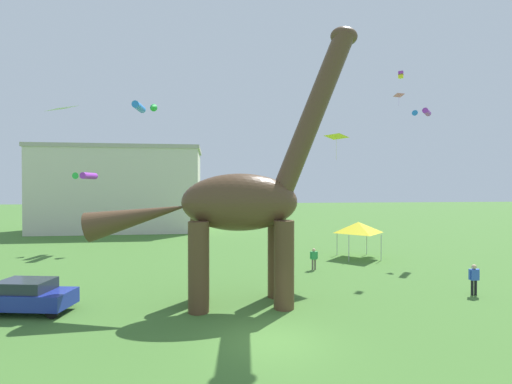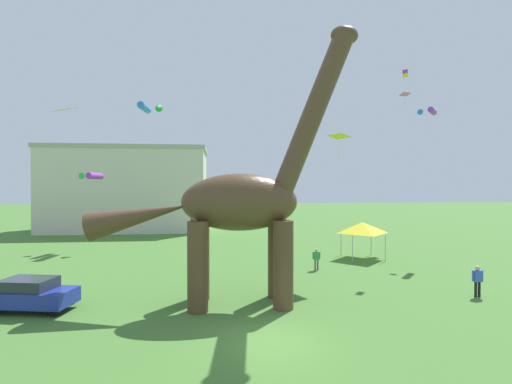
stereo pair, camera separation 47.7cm
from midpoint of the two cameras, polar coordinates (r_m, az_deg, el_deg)
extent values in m
plane|color=#42702D|center=(14.94, 2.83, -22.46)|extent=(240.00, 240.00, 0.00)
cylinder|color=#513823|center=(19.65, 4.06, -10.25)|extent=(0.99, 0.99, 4.28)
cylinder|color=#513823|center=(17.83, 5.11, -11.39)|extent=(0.99, 0.99, 4.28)
cylinder|color=#513823|center=(19.39, -8.16, -10.41)|extent=(0.99, 0.99, 4.28)
cylinder|color=#513823|center=(17.55, -8.43, -11.60)|extent=(0.99, 0.99, 4.28)
ellipsoid|color=#513823|center=(18.12, -1.82, -1.61)|extent=(5.85, 2.52, 2.88)
cylinder|color=#513823|center=(19.15, 9.86, 12.38)|extent=(4.21, 1.08, 8.33)
ellipsoid|color=#513823|center=(20.78, 14.51, 22.86)|extent=(1.44, 0.90, 0.99)
cone|color=#513823|center=(18.49, -17.21, -3.65)|extent=(5.14, 1.44, 2.44)
cube|color=navy|center=(20.74, -31.78, -13.93)|extent=(4.46, 2.54, 0.72)
cube|color=#232B35|center=(20.59, -31.79, -12.26)|extent=(2.52, 1.97, 0.52)
cylinder|color=black|center=(21.02, -26.73, -14.72)|extent=(0.65, 0.33, 0.62)
cylinder|color=black|center=(19.44, -28.68, -16.02)|extent=(0.65, 0.33, 0.62)
cylinder|color=black|center=(22.29, -34.43, -13.87)|extent=(0.65, 0.33, 0.62)
cylinder|color=black|center=(23.36, 31.95, -12.92)|extent=(0.14, 0.14, 0.83)
cylinder|color=black|center=(23.48, 32.35, -12.85)|extent=(0.14, 0.14, 0.83)
cube|color=blue|center=(23.26, 32.16, -11.18)|extent=(0.45, 0.28, 0.59)
sphere|color=tan|center=(23.18, 32.17, -10.16)|extent=(0.26, 0.26, 0.26)
cylinder|color=blue|center=(23.10, 31.65, -11.19)|extent=(0.11, 0.11, 0.56)
cylinder|color=blue|center=(23.41, 32.67, -11.04)|extent=(0.11, 0.11, 0.56)
cylinder|color=#6B6056|center=(26.43, 9.86, -11.30)|extent=(0.13, 0.13, 0.76)
cylinder|color=#6B6056|center=(26.48, 10.25, -11.27)|extent=(0.13, 0.13, 0.76)
cube|color=green|center=(26.33, 10.06, -9.91)|extent=(0.41, 0.25, 0.54)
sphere|color=tan|center=(26.26, 10.06, -9.08)|extent=(0.24, 0.24, 0.24)
cylinder|color=green|center=(26.26, 9.56, -9.87)|extent=(0.10, 0.10, 0.51)
cylinder|color=green|center=(26.39, 10.56, -9.82)|extent=(0.10, 0.10, 0.51)
cylinder|color=#B2B2B7|center=(33.22, 18.16, -7.67)|extent=(0.06, 0.06, 2.10)
cylinder|color=#B2B2B7|center=(30.80, 20.21, -8.34)|extent=(0.06, 0.06, 2.10)
cylinder|color=#B2B2B7|center=(32.24, 13.72, -7.91)|extent=(0.06, 0.06, 2.10)
cylinder|color=#B2B2B7|center=(29.73, 15.47, -8.65)|extent=(0.06, 0.06, 2.10)
pyramid|color=yellow|center=(31.27, 16.90, -5.42)|extent=(3.15, 3.15, 0.90)
cube|color=purple|center=(31.91, 22.98, 17.08)|extent=(0.50, 0.50, 0.29)
cube|color=yellow|center=(31.84, 22.97, 16.69)|extent=(0.50, 0.50, 0.29)
cube|color=white|center=(22.93, -27.50, 11.52)|extent=(1.84, 1.80, 0.34)
cylinder|color=purple|center=(37.75, -23.81, 2.34)|extent=(1.03, 2.25, 0.61)
cone|color=green|center=(38.36, -25.36, 2.30)|extent=(0.73, 0.66, 0.64)
cube|color=pink|center=(43.10, 22.82, 14.08)|extent=(1.14, 0.93, 0.24)
cylinder|color=purple|center=(42.95, 22.81, 13.22)|extent=(0.01, 0.01, 1.01)
cylinder|color=#287AE5|center=(40.46, -16.94, 12.67)|extent=(0.95, 2.69, 0.74)
cone|color=green|center=(40.10, -14.89, 12.78)|extent=(0.83, 0.72, 0.78)
cylinder|color=purple|center=(34.98, 26.49, 11.39)|extent=(1.45, 1.56, 0.47)
cone|color=#287AE5|center=(35.13, 24.98, 11.35)|extent=(0.64, 0.64, 0.49)
cube|color=yellow|center=(25.29, 13.51, 8.57)|extent=(1.59, 1.72, 0.21)
cylinder|color=yellow|center=(25.18, 13.50, 6.53)|extent=(0.01, 0.01, 1.39)
cube|color=beige|center=(52.77, -19.16, 0.18)|extent=(20.78, 10.30, 10.81)
cube|color=#ABA396|center=(53.02, -19.19, 6.30)|extent=(21.20, 10.51, 0.50)
camera|label=1|loc=(0.24, -89.28, 0.01)|focal=25.27mm
camera|label=2|loc=(0.24, 90.72, -0.01)|focal=25.27mm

